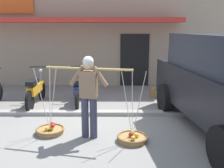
{
  "coord_description": "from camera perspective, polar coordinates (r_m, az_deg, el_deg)",
  "views": [
    {
      "loc": [
        0.37,
        -5.56,
        2.23
      ],
      "look_at": [
        0.34,
        0.6,
        0.85
      ],
      "focal_mm": 40.27,
      "sensor_mm": 36.0,
      "label": 1
    }
  ],
  "objects": [
    {
      "name": "fruit_vendor",
      "position": [
        5.06,
        -5.3,
        -1.77
      ],
      "size": [
        1.76,
        0.42,
        1.7
      ],
      "color": "#38384C",
      "rests_on": "ground"
    },
    {
      "name": "motorcycle_third_in_row",
      "position": [
        7.5,
        -7.65,
        -1.2
      ],
      "size": [
        0.54,
        1.82,
        1.09
      ],
      "color": "black",
      "rests_on": "ground"
    },
    {
      "name": "fruit_basket_right_side",
      "position": [
        5.67,
        -13.86,
        -10.07
      ],
      "size": [
        0.62,
        0.62,
        1.45
      ],
      "color": "#9E7542",
      "rests_on": "ground"
    },
    {
      "name": "storefront_building",
      "position": [
        12.25,
        -5.1,
        11.99
      ],
      "size": [
        13.0,
        6.0,
        4.2
      ],
      "color": "tan",
      "rests_on": "ground"
    },
    {
      "name": "fruit_basket_left_side",
      "position": [
        5.18,
        4.6,
        -12.03
      ],
      "size": [
        0.62,
        0.62,
        1.45
      ],
      "color": "#9E7542",
      "rests_on": "ground"
    },
    {
      "name": "sidewalk_curb",
      "position": [
        6.64,
        -2.94,
        -6.55
      ],
      "size": [
        20.0,
        0.24,
        0.1
      ],
      "primitive_type": "cube",
      "color": "gray",
      "rests_on": "ground"
    },
    {
      "name": "wooden_crate",
      "position": [
        8.42,
        10.22,
        -1.8
      ],
      "size": [
        0.44,
        0.36,
        0.32
      ],
      "primitive_type": "cube",
      "color": "olive",
      "rests_on": "ground"
    },
    {
      "name": "motorcycle_second_in_row",
      "position": [
        7.64,
        -16.97,
        -1.39
      ],
      "size": [
        0.54,
        1.82,
        1.09
      ],
      "color": "black",
      "rests_on": "ground"
    },
    {
      "name": "ground_plane",
      "position": [
        6.01,
        -3.31,
        -9.2
      ],
      "size": [
        90.0,
        90.0,
        0.0
      ],
      "primitive_type": "plane",
      "color": "gray"
    }
  ]
}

